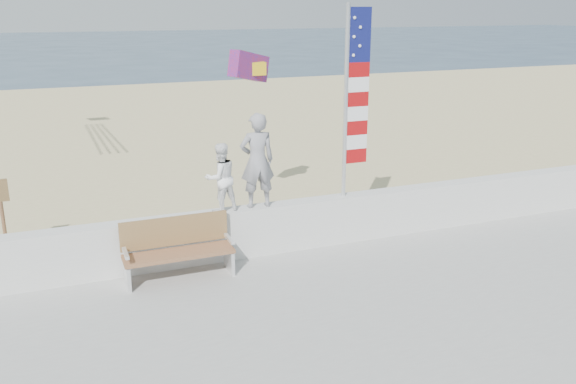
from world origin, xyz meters
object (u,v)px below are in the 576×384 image
at_px(bench, 177,248).
at_px(child, 221,178).
at_px(flag, 352,94).
at_px(adult, 257,161).

bearing_deg(bench, child, 26.84).
relative_size(child, flag, 0.35).
xyz_separation_m(adult, flag, (1.83, -0.00, 1.07)).
distance_m(bench, flag, 4.13).
distance_m(adult, bench, 2.05).
distance_m(adult, child, 0.71).
bearing_deg(child, flag, 167.07).
bearing_deg(bench, flag, 7.62).
height_order(child, bench, child).
bearing_deg(child, bench, 13.92).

